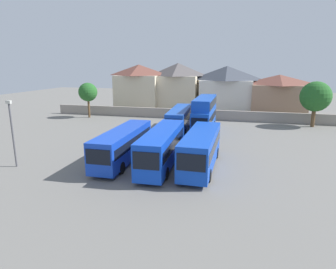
% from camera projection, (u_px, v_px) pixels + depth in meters
% --- Properties ---
extents(ground, '(140.00, 140.00, 0.00)m').
position_uv_depth(ground, '(191.00, 127.00, 45.56)').
color(ground, slate).
extents(depot_boundary_wall, '(56.00, 0.50, 1.80)m').
position_uv_depth(depot_boundary_wall, '(198.00, 114.00, 52.10)').
color(depot_boundary_wall, gray).
rests_on(depot_boundary_wall, ground).
extents(bus_1, '(2.72, 11.20, 3.26)m').
position_uv_depth(bus_1, '(123.00, 143.00, 29.20)').
color(bus_1, blue).
rests_on(bus_1, ground).
extents(bus_2, '(2.88, 11.43, 3.52)m').
position_uv_depth(bus_2, '(162.00, 146.00, 27.87)').
color(bus_2, blue).
rests_on(bus_2, ground).
extents(bus_3, '(2.76, 10.79, 3.44)m').
position_uv_depth(bus_3, '(201.00, 148.00, 27.29)').
color(bus_3, '#1040BF').
rests_on(bus_3, ground).
extents(bus_4, '(3.21, 11.74, 3.37)m').
position_uv_depth(bus_4, '(180.00, 118.00, 42.54)').
color(bus_4, blue).
rests_on(bus_4, ground).
extents(bus_5, '(2.54, 10.62, 5.05)m').
position_uv_depth(bus_5, '(205.00, 113.00, 41.81)').
color(bus_5, blue).
rests_on(bus_5, ground).
extents(house_terrace_left, '(9.66, 7.61, 9.68)m').
position_uv_depth(house_terrace_left, '(139.00, 87.00, 62.54)').
color(house_terrace_left, beige).
rests_on(house_terrace_left, ground).
extents(house_terrace_centre, '(9.07, 7.80, 9.98)m').
position_uv_depth(house_terrace_centre, '(178.00, 87.00, 61.84)').
color(house_terrace_centre, beige).
rests_on(house_terrace_centre, ground).
extents(house_terrace_right, '(10.80, 6.96, 9.39)m').
position_uv_depth(house_terrace_right, '(226.00, 89.00, 59.11)').
color(house_terrace_right, silver).
rests_on(house_terrace_right, ground).
extents(house_terrace_far_right, '(10.60, 7.60, 7.77)m').
position_uv_depth(house_terrace_far_right, '(278.00, 95.00, 56.38)').
color(house_terrace_far_right, '#9E7A60').
rests_on(house_terrace_far_right, ground).
extents(tree_left_of_lot, '(4.67, 4.67, 7.14)m').
position_uv_depth(tree_left_of_lot, '(316.00, 97.00, 44.91)').
color(tree_left_of_lot, brown).
rests_on(tree_left_of_lot, ground).
extents(tree_behind_wall, '(3.41, 3.41, 6.43)m').
position_uv_depth(tree_behind_wall, '(88.00, 92.00, 53.13)').
color(tree_behind_wall, brown).
rests_on(tree_behind_wall, ground).
extents(lamp_post_lot_edge, '(0.50, 0.24, 6.40)m').
position_uv_depth(lamp_post_lot_edge, '(12.00, 130.00, 27.13)').
color(lamp_post_lot_edge, '#4C4C51').
rests_on(lamp_post_lot_edge, ground).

